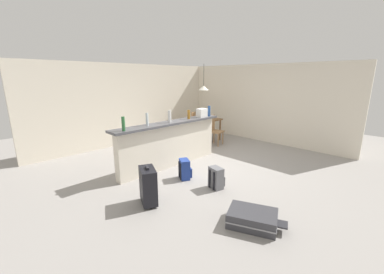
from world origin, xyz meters
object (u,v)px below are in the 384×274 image
(backpack_grey, at_px, (216,178))
(grocery_bag, at_px, (202,113))
(bottle_blue, at_px, (209,111))
(dining_chair_far_side, at_px, (193,123))
(bottle_white, at_px, (170,116))
(backpack_blue, at_px, (185,169))
(bottle_green, at_px, (123,124))
(pendant_lamp, at_px, (204,88))
(suitcase_upright_black, at_px, (148,186))
(bottle_clear, at_px, (147,119))
(dining_chair_near_partition, at_px, (214,129))
(bottle_amber, at_px, (189,114))
(dining_table, at_px, (203,122))
(suitcase_flat_charcoal, at_px, (253,218))

(backpack_grey, bearing_deg, grocery_bag, 51.18)
(bottle_blue, relative_size, dining_chair_far_side, 0.29)
(bottle_white, bearing_deg, bottle_blue, -1.64)
(grocery_bag, relative_size, backpack_blue, 0.62)
(bottle_green, bearing_deg, pendant_lamp, 17.97)
(suitcase_upright_black, xyz_separation_m, backpack_blue, (1.15, 0.32, -0.13))
(bottle_clear, height_order, bottle_white, bottle_white)
(bottle_green, bearing_deg, dining_chair_near_partition, 9.43)
(bottle_amber, relative_size, backpack_blue, 0.53)
(bottle_white, relative_size, dining_table, 0.26)
(bottle_white, xyz_separation_m, pendant_lamp, (2.40, 1.13, 0.53))
(grocery_bag, height_order, dining_chair_far_side, grocery_bag)
(bottle_clear, relative_size, pendant_lamp, 0.31)
(dining_chair_near_partition, xyz_separation_m, dining_chair_far_side, (0.16, 1.09, 0.00))
(bottle_clear, height_order, backpack_blue, bottle_clear)
(suitcase_flat_charcoal, bearing_deg, dining_table, 50.94)
(grocery_bag, relative_size, pendant_lamp, 0.30)
(bottle_amber, xyz_separation_m, backpack_blue, (-0.89, -0.78, -0.99))
(bottle_green, distance_m, bottle_white, 1.19)
(bottle_blue, relative_size, suitcase_upright_black, 0.41)
(bottle_blue, distance_m, pendant_lamp, 1.67)
(bottle_clear, xyz_separation_m, dining_table, (2.88, 0.98, -0.57))
(grocery_bag, distance_m, pendant_lamp, 1.82)
(suitcase_flat_charcoal, bearing_deg, bottle_blue, 52.12)
(suitcase_flat_charcoal, bearing_deg, backpack_grey, 63.37)
(bottle_blue, xyz_separation_m, backpack_grey, (-1.45, -1.45, -1.01))
(grocery_bag, bearing_deg, bottle_white, -179.97)
(dining_chair_far_side, bearing_deg, suitcase_flat_charcoal, -125.99)
(dining_chair_far_side, xyz_separation_m, backpack_grey, (-2.52, -3.12, -0.31))
(backpack_blue, bearing_deg, suitcase_flat_charcoal, -103.45)
(bottle_amber, relative_size, suitcase_upright_black, 0.33)
(grocery_bag, xyz_separation_m, dining_chair_near_partition, (1.16, 0.53, -0.67))
(dining_chair_far_side, bearing_deg, dining_chair_near_partition, -98.20)
(dining_chair_near_partition, distance_m, dining_chair_far_side, 1.11)
(bottle_green, distance_m, dining_chair_far_side, 4.03)
(bottle_amber, xyz_separation_m, suitcase_upright_black, (-2.04, -1.10, -0.86))
(bottle_white, relative_size, dining_chair_far_side, 0.30)
(dining_table, height_order, suitcase_flat_charcoal, dining_table)
(bottle_clear, height_order, grocery_bag, bottle_clear)
(suitcase_flat_charcoal, relative_size, backpack_grey, 2.12)
(dining_table, bearing_deg, bottle_green, -162.61)
(grocery_bag, height_order, backpack_grey, grocery_bag)
(dining_chair_near_partition, height_order, suitcase_flat_charcoal, dining_chair_near_partition)
(dining_chair_far_side, bearing_deg, backpack_blue, -138.15)
(bottle_white, xyz_separation_m, dining_chair_far_side, (2.41, 1.63, -0.71))
(pendant_lamp, bearing_deg, bottle_blue, -132.52)
(bottle_clear, height_order, dining_table, bottle_clear)
(backpack_blue, bearing_deg, dining_table, 35.24)
(bottle_amber, distance_m, dining_chair_far_side, 2.46)
(bottle_clear, relative_size, bottle_blue, 0.99)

